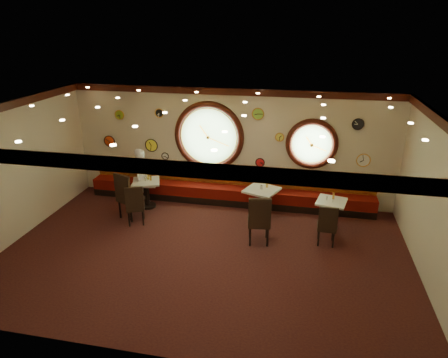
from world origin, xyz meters
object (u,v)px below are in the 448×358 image
Objects in this scene: chair_c at (259,217)px; waiter at (143,177)px; table_c at (261,200)px; condiment_c_pepper at (262,187)px; condiment_d_pepper at (333,200)px; chair_a at (135,203)px; condiment_b_bottle at (148,178)px; condiment_a_salt at (146,177)px; condiment_b_salt at (144,179)px; chair_d at (327,223)px; table_b at (146,191)px; condiment_a_bottle at (151,177)px; condiment_c_salt at (261,187)px; condiment_d_bottle at (334,196)px; condiment_a_pepper at (145,179)px; condiment_d_salt at (327,198)px; chair_b at (127,193)px; table_d at (330,211)px; table_a at (147,190)px; condiment_c_bottle at (267,184)px; condiment_b_pepper at (147,180)px.

waiter is at bearing 146.71° from chair_c.
condiment_c_pepper is at bearing -82.09° from table_c.
chair_a is at bearing -171.56° from condiment_d_pepper.
table_c is at bearing -3.68° from condiment_b_bottle.
condiment_a_salt is 1.22× the size of condiment_b_salt.
condiment_b_salt is (-4.91, 1.23, 0.20)m from chair_d.
table_b is at bearing 177.61° from table_c.
chair_d is 4.84m from condiment_a_bottle.
chair_c is 1.30m from condiment_c_salt.
condiment_c_salt reaches higher than condiment_d_bottle.
condiment_b_salt is at bearing 166.84° from chair_d.
condiment_b_bottle reaches higher than condiment_a_pepper.
condiment_d_salt is at bearing -3.57° from condiment_a_bottle.
condiment_a_bottle is at bearing 176.43° from condiment_d_salt.
chair_b reaches higher than chair_d.
chair_d is 1.96m from condiment_c_salt.
waiter is at bearing 175.00° from condiment_c_pepper.
condiment_d_bottle reaches higher than condiment_b_salt.
chair_c is 3.48m from condiment_a_bottle.
condiment_a_salt is at bearing 172.73° from condiment_b_bottle.
table_c is at bearing 175.35° from condiment_d_salt.
condiment_c_salt is at bearing -79.71° from waiter.
condiment_d_bottle reaches higher than condiment_b_bottle.
chair_b is 5.04m from condiment_d_salt.
table_d is 5.05m from condiment_b_salt.
table_a is at bearing -32.22° from table_b.
condiment_a_pepper is at bearing 177.24° from table_d.
chair_a reaches higher than condiment_a_bottle.
condiment_a_bottle is at bearing 27.09° from table_a.
table_c is 3.18m from condiment_b_bottle.
condiment_c_bottle is (0.02, 1.42, 0.24)m from chair_c.
condiment_a_pepper is at bearing -149.57° from condiment_a_bottle.
condiment_c_bottle is (3.18, -0.02, 0.06)m from condiment_a_bottle.
table_d is at bearing -5.00° from table_c.
condiment_d_salt is (-0.00, 0.89, 0.22)m from chair_d.
condiment_b_pepper is (-4.89, 0.30, 0.31)m from table_d.
condiment_c_salt reaches higher than table_b.
condiment_b_pepper is at bearing 147.40° from chair_c.
condiment_b_salt is at bearing -126.44° from waiter.
chair_b is 7.00× the size of condiment_c_pepper.
waiter reaches higher than condiment_c_bottle.
waiter is (-0.18, 0.13, 0.03)m from condiment_b_pepper.
condiment_b_bottle reaches higher than table_a.
table_a is at bearing 167.76° from chair_d.
table_c is at bearing -3.76° from condiment_a_salt.
chair_b is at bearing -174.09° from table_d.
table_a is 3.56m from chair_c.
condiment_d_pepper is (0.02, -0.08, 0.32)m from table_d.
table_d is at bearing -10.23° from condiment_c_bottle.
condiment_c_pepper is 0.61× the size of condiment_b_bottle.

